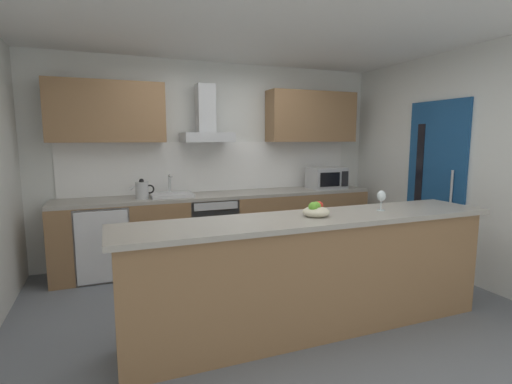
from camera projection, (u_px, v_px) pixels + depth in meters
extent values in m
cube|color=slate|center=(269.00, 307.00, 3.69)|extent=(5.63, 4.60, 0.02)
cube|color=white|center=(271.00, 22.00, 3.32)|extent=(5.63, 4.60, 0.02)
cube|color=silver|center=(215.00, 161.00, 5.22)|extent=(5.63, 0.12, 2.60)
cube|color=silver|center=(459.00, 165.00, 4.37)|extent=(0.12, 4.60, 2.60)
cube|color=white|center=(217.00, 166.00, 5.17)|extent=(3.93, 0.02, 0.66)
cube|color=olive|center=(224.00, 229.00, 4.99)|extent=(4.07, 0.60, 0.86)
cube|color=#9E998E|center=(224.00, 195.00, 4.93)|extent=(4.07, 0.60, 0.04)
cube|color=olive|center=(313.00, 276.00, 3.18)|extent=(3.12, 0.52, 0.94)
cube|color=#9E998E|center=(315.00, 219.00, 3.12)|extent=(3.22, 0.64, 0.04)
cube|color=olive|center=(107.00, 112.00, 4.43)|extent=(1.30, 0.32, 0.70)
cube|color=olive|center=(312.00, 117.00, 5.42)|extent=(1.30, 0.32, 0.70)
cube|color=navy|center=(435.00, 187.00, 4.62)|extent=(0.04, 0.85, 2.05)
cube|color=black|center=(419.00, 177.00, 4.81)|extent=(0.01, 0.11, 1.31)
cylinder|color=#B7BABC|center=(451.00, 190.00, 4.35)|extent=(0.03, 0.03, 0.45)
cube|color=slate|center=(210.00, 228.00, 4.90)|extent=(0.60, 0.56, 0.80)
cube|color=black|center=(217.00, 239.00, 4.64)|extent=(0.50, 0.02, 0.48)
cube|color=#B7BABC|center=(216.00, 206.00, 4.59)|extent=(0.54, 0.02, 0.09)
cylinder|color=#B7BABC|center=(217.00, 220.00, 4.58)|extent=(0.49, 0.02, 0.02)
cube|color=white|center=(103.00, 241.00, 4.44)|extent=(0.58, 0.56, 0.85)
cube|color=silver|center=(103.00, 247.00, 4.17)|extent=(0.55, 0.02, 0.80)
cylinder|color=#B7BABC|center=(124.00, 242.00, 4.23)|extent=(0.02, 0.02, 0.38)
cube|color=#B7BABC|center=(326.00, 178.00, 5.41)|extent=(0.50, 0.36, 0.30)
cube|color=black|center=(330.00, 179.00, 5.21)|extent=(0.30, 0.02, 0.19)
cube|color=black|center=(345.00, 179.00, 5.30)|extent=(0.10, 0.01, 0.21)
cube|color=silver|center=(172.00, 195.00, 4.66)|extent=(0.50, 0.40, 0.04)
cylinder|color=#B7BABC|center=(170.00, 185.00, 4.77)|extent=(0.03, 0.03, 0.26)
cylinder|color=#B7BABC|center=(170.00, 176.00, 4.68)|extent=(0.03, 0.16, 0.03)
cylinder|color=#B7BABC|center=(142.00, 190.00, 4.49)|extent=(0.15, 0.15, 0.20)
sphere|color=black|center=(142.00, 181.00, 4.47)|extent=(0.06, 0.06, 0.06)
cone|color=#B7BABC|center=(133.00, 187.00, 4.45)|extent=(0.09, 0.04, 0.07)
torus|color=black|center=(150.00, 189.00, 4.52)|extent=(0.11, 0.02, 0.11)
cube|color=#B7BABC|center=(207.00, 137.00, 4.83)|extent=(0.62, 0.45, 0.12)
cube|color=#B7BABC|center=(205.00, 109.00, 4.83)|extent=(0.22, 0.22, 0.60)
cylinder|color=silver|center=(381.00, 210.00, 3.37)|extent=(0.07, 0.07, 0.01)
cylinder|color=silver|center=(381.00, 205.00, 3.36)|extent=(0.01, 0.01, 0.09)
ellipsoid|color=silver|center=(381.00, 196.00, 3.35)|extent=(0.08, 0.08, 0.10)
ellipsoid|color=beige|center=(316.00, 212.00, 3.12)|extent=(0.22, 0.22, 0.09)
sphere|color=#66B233|center=(313.00, 207.00, 3.08)|extent=(0.08, 0.08, 0.08)
sphere|color=red|center=(319.00, 205.00, 3.15)|extent=(0.07, 0.07, 0.07)
sphere|color=#66B233|center=(316.00, 206.00, 3.11)|extent=(0.07, 0.07, 0.07)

